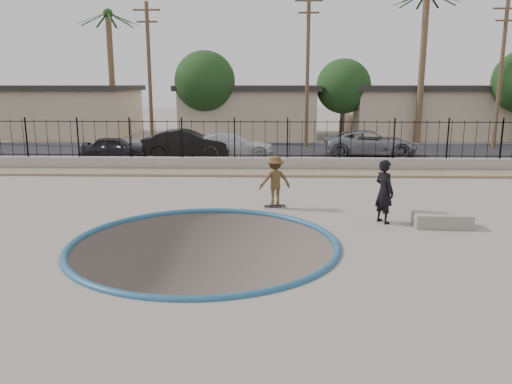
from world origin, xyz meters
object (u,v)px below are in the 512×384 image
object	(u,v)px
skater	(275,183)
car_b	(187,144)
concrete_ledge	(442,220)
videographer	(384,192)
skateboard	(275,206)
car_c	(232,145)
car_a	(115,148)
car_d	(370,143)

from	to	relation	value
skater	car_b	world-z (taller)	skater
concrete_ledge	skater	bearing A→B (deg)	155.47
skater	videographer	distance (m)	3.68
videographer	skateboard	bearing A→B (deg)	31.18
concrete_ledge	car_c	size ratio (longest dim) A/B	0.34
skater	skateboard	distance (m)	0.77
videographer	concrete_ledge	size ratio (longest dim) A/B	1.18
skateboard	concrete_ledge	bearing A→B (deg)	-37.01
concrete_ledge	car_c	bearing A→B (deg)	118.05
car_c	car_a	bearing A→B (deg)	95.40
videographer	car_d	size ratio (longest dim) A/B	0.37
skateboard	skater	bearing A→B (deg)	-116.52
skater	car_d	size ratio (longest dim) A/B	0.32
car_d	concrete_ledge	bearing A→B (deg)	178.31
car_a	car_b	distance (m)	3.84
car_a	car_b	world-z (taller)	car_b
skateboard	videographer	xyz separation A→B (m)	(3.21, -1.78, 0.90)
skater	car_d	xyz separation A→B (m)	(5.50, 12.00, -0.07)
car_a	car_c	distance (m)	6.33
skateboard	videographer	world-z (taller)	videographer
car_a	car_d	size ratio (longest dim) A/B	0.69
videographer	car_c	world-z (taller)	videographer
skateboard	car_d	xyz separation A→B (m)	(5.50, 12.00, 0.70)
videographer	concrete_ledge	distance (m)	1.83
skateboard	car_a	xyz separation A→B (m)	(-8.56, 10.40, 0.60)
car_c	car_d	distance (m)	7.81
videographer	car_a	size ratio (longest dim) A/B	0.53
concrete_ledge	car_d	bearing A→B (deg)	87.30
car_b	skateboard	bearing A→B (deg)	-158.45
skater	car_a	size ratio (longest dim) A/B	0.46
car_a	videographer	bearing A→B (deg)	-137.01
videographer	car_c	distance (m)	14.01
skater	car_c	size ratio (longest dim) A/B	0.34
skateboard	car_b	size ratio (longest dim) A/B	0.16
videographer	car_c	xyz separation A→B (m)	(-5.48, 12.89, -0.22)
concrete_ledge	car_c	distance (m)	15.09
videographer	car_a	xyz separation A→B (m)	(-11.77, 12.18, -0.30)
videographer	car_b	xyz separation A→B (m)	(-7.97, 12.68, -0.13)
skater	concrete_ledge	bearing A→B (deg)	140.35
skateboard	car_b	bearing A→B (deg)	101.08
skater	skateboard	xyz separation A→B (m)	(0.00, 0.00, -0.77)
car_b	skater	bearing A→B (deg)	-158.45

